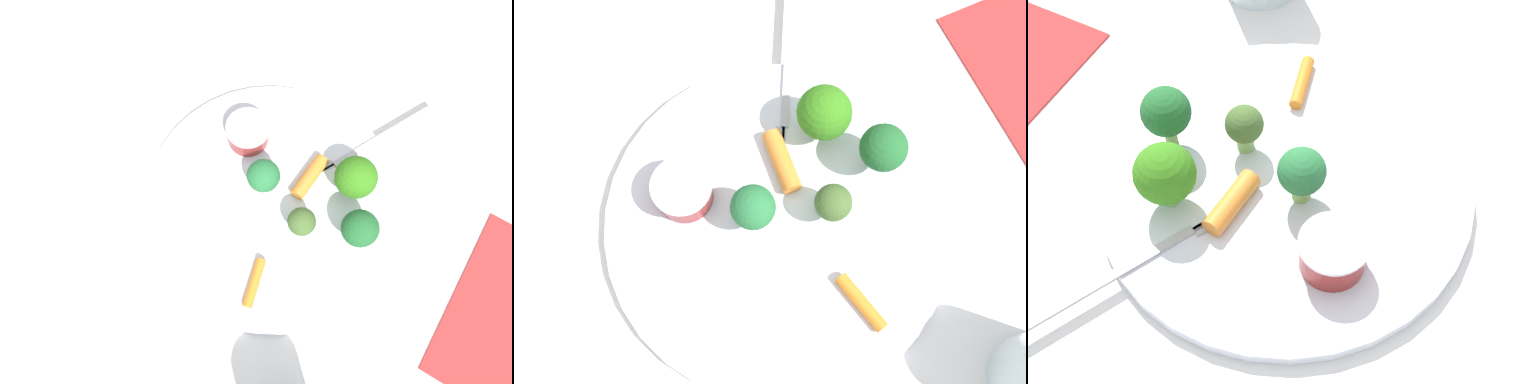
% 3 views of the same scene
% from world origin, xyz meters
% --- Properties ---
extents(ground_plane, '(2.40, 2.40, 0.00)m').
position_xyz_m(ground_plane, '(0.00, 0.00, 0.00)').
color(ground_plane, silver).
extents(plate, '(0.28, 0.28, 0.01)m').
position_xyz_m(plate, '(0.00, 0.00, 0.01)').
color(plate, white).
rests_on(plate, ground_plane).
extents(sauce_cup, '(0.05, 0.05, 0.03)m').
position_xyz_m(sauce_cup, '(0.01, 0.08, 0.03)').
color(sauce_cup, maroon).
rests_on(sauce_cup, plate).
extents(broccoli_floret_0, '(0.03, 0.03, 0.04)m').
position_xyz_m(broccoli_floret_0, '(0.01, -0.04, 0.04)').
color(broccoli_floret_0, '#83B664').
rests_on(broccoli_floret_0, plate).
extents(broccoli_floret_1, '(0.04, 0.04, 0.06)m').
position_xyz_m(broccoli_floret_1, '(0.05, -0.08, 0.05)').
color(broccoli_floret_1, '#85AD59').
rests_on(broccoli_floret_1, plate).
extents(broccoli_floret_2, '(0.04, 0.04, 0.06)m').
position_xyz_m(broccoli_floret_2, '(0.08, -0.03, 0.05)').
color(broccoli_floret_2, '#85C36B').
rests_on(broccoli_floret_2, plate).
extents(broccoli_floret_3, '(0.04, 0.04, 0.05)m').
position_xyz_m(broccoli_floret_3, '(0.00, 0.02, 0.04)').
color(broccoli_floret_3, '#86C15A').
rests_on(broccoli_floret_3, plate).
extents(carrot_stick_0, '(0.05, 0.04, 0.02)m').
position_xyz_m(carrot_stick_0, '(0.05, 0.00, 0.02)').
color(carrot_stick_0, orange).
rests_on(carrot_stick_0, plate).
extents(carrot_stick_1, '(0.04, 0.04, 0.01)m').
position_xyz_m(carrot_stick_1, '(-0.06, -0.07, 0.02)').
color(carrot_stick_1, orange).
rests_on(carrot_stick_1, plate).
extents(fork, '(0.17, 0.01, 0.00)m').
position_xyz_m(fork, '(0.13, 0.00, 0.01)').
color(fork, '#B1ACB2').
rests_on(fork, plate).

